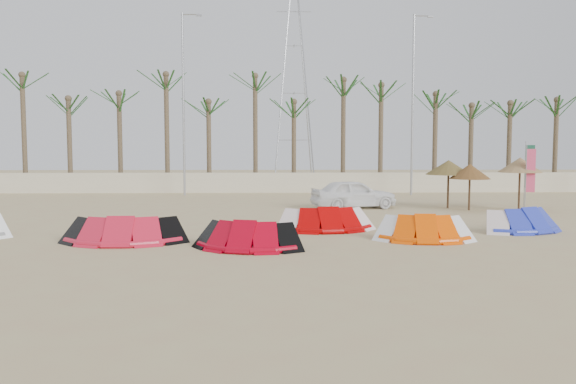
{
  "coord_description": "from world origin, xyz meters",
  "views": [
    {
      "loc": [
        -0.51,
        -14.48,
        2.92
      ],
      "look_at": [
        0.0,
        6.0,
        1.3
      ],
      "focal_mm": 35.0,
      "sensor_mm": 36.0,
      "label": 1
    }
  ],
  "objects_px": {
    "kite_red_left": "(126,228)",
    "kite_blue": "(521,218)",
    "car": "(354,194)",
    "kite_orange": "(422,227)",
    "parasol_right": "(520,165)",
    "parasol_mid": "(470,171)",
    "parasol_left": "(449,167)",
    "kite_red_mid": "(247,233)",
    "kite_red_right": "(326,218)"
  },
  "relations": [
    {
      "from": "kite_red_mid",
      "to": "kite_orange",
      "type": "xyz_separation_m",
      "value": [
        5.49,
        1.3,
        -0.0
      ]
    },
    {
      "from": "kite_red_left",
      "to": "parasol_mid",
      "type": "height_order",
      "value": "parasol_mid"
    },
    {
      "from": "parasol_left",
      "to": "parasol_right",
      "type": "relative_size",
      "value": 0.94
    },
    {
      "from": "kite_blue",
      "to": "parasol_right",
      "type": "xyz_separation_m",
      "value": [
        2.77,
        6.46,
        1.69
      ]
    },
    {
      "from": "kite_red_left",
      "to": "kite_red_mid",
      "type": "height_order",
      "value": "same"
    },
    {
      "from": "kite_orange",
      "to": "kite_red_mid",
      "type": "bearing_deg",
      "value": -166.63
    },
    {
      "from": "kite_blue",
      "to": "parasol_mid",
      "type": "height_order",
      "value": "parasol_mid"
    },
    {
      "from": "kite_red_mid",
      "to": "kite_blue",
      "type": "height_order",
      "value": "same"
    },
    {
      "from": "parasol_left",
      "to": "kite_orange",
      "type": "bearing_deg",
      "value": -111.92
    },
    {
      "from": "kite_red_mid",
      "to": "car",
      "type": "xyz_separation_m",
      "value": [
        4.63,
        10.6,
        0.28
      ]
    },
    {
      "from": "kite_red_mid",
      "to": "kite_orange",
      "type": "height_order",
      "value": "same"
    },
    {
      "from": "kite_blue",
      "to": "kite_red_mid",
      "type": "bearing_deg",
      "value": -161.24
    },
    {
      "from": "kite_red_left",
      "to": "parasol_left",
      "type": "height_order",
      "value": "parasol_left"
    },
    {
      "from": "kite_red_left",
      "to": "parasol_mid",
      "type": "xyz_separation_m",
      "value": [
        13.74,
        8.41,
        1.4
      ]
    },
    {
      "from": "kite_orange",
      "to": "parasol_mid",
      "type": "xyz_separation_m",
      "value": [
        4.42,
        8.29,
        1.4
      ]
    },
    {
      "from": "parasol_mid",
      "to": "parasol_right",
      "type": "xyz_separation_m",
      "value": [
        2.4,
        0.11,
        0.3
      ]
    },
    {
      "from": "car",
      "to": "kite_orange",
      "type": "bearing_deg",
      "value": 171.83
    },
    {
      "from": "parasol_mid",
      "to": "parasol_right",
      "type": "bearing_deg",
      "value": 2.67
    },
    {
      "from": "kite_red_left",
      "to": "kite_blue",
      "type": "xyz_separation_m",
      "value": [
        13.37,
        2.05,
        -0.0
      ]
    },
    {
      "from": "kite_red_right",
      "to": "car",
      "type": "distance_m",
      "value": 7.28
    },
    {
      "from": "kite_red_left",
      "to": "parasol_left",
      "type": "xyz_separation_m",
      "value": [
        13.03,
        9.34,
        1.55
      ]
    },
    {
      "from": "car",
      "to": "kite_red_right",
      "type": "bearing_deg",
      "value": 150.64
    },
    {
      "from": "kite_blue",
      "to": "parasol_right",
      "type": "relative_size",
      "value": 1.47
    },
    {
      "from": "kite_blue",
      "to": "parasol_left",
      "type": "distance_m",
      "value": 7.46
    },
    {
      "from": "kite_red_mid",
      "to": "parasol_mid",
      "type": "bearing_deg",
      "value": 44.06
    },
    {
      "from": "kite_blue",
      "to": "parasol_left",
      "type": "xyz_separation_m",
      "value": [
        -0.34,
        7.29,
        1.55
      ]
    },
    {
      "from": "kite_red_right",
      "to": "kite_red_left",
      "type": "bearing_deg",
      "value": -159.47
    },
    {
      "from": "kite_red_mid",
      "to": "kite_orange",
      "type": "bearing_deg",
      "value": 13.37
    },
    {
      "from": "parasol_right",
      "to": "kite_red_left",
      "type": "bearing_deg",
      "value": -152.18
    },
    {
      "from": "parasol_mid",
      "to": "parasol_right",
      "type": "height_order",
      "value": "parasol_right"
    },
    {
      "from": "parasol_right",
      "to": "parasol_left",
      "type": "bearing_deg",
      "value": 165.22
    },
    {
      "from": "car",
      "to": "parasol_right",
      "type": "bearing_deg",
      "value": -110.11
    },
    {
      "from": "kite_red_left",
      "to": "car",
      "type": "bearing_deg",
      "value": 48.07
    },
    {
      "from": "kite_red_right",
      "to": "parasol_mid",
      "type": "xyz_separation_m",
      "value": [
        7.28,
        5.99,
        1.4
      ]
    },
    {
      "from": "kite_red_right",
      "to": "kite_blue",
      "type": "xyz_separation_m",
      "value": [
        6.91,
        -0.36,
        -0.0
      ]
    },
    {
      "from": "kite_orange",
      "to": "car",
      "type": "distance_m",
      "value": 9.34
    },
    {
      "from": "parasol_right",
      "to": "parasol_mid",
      "type": "bearing_deg",
      "value": -177.33
    },
    {
      "from": "kite_orange",
      "to": "parasol_left",
      "type": "xyz_separation_m",
      "value": [
        3.71,
        9.22,
        1.56
      ]
    },
    {
      "from": "kite_red_mid",
      "to": "kite_red_right",
      "type": "distance_m",
      "value": 4.47
    },
    {
      "from": "kite_orange",
      "to": "kite_blue",
      "type": "bearing_deg",
      "value": 25.54
    },
    {
      "from": "kite_red_right",
      "to": "kite_orange",
      "type": "relative_size",
      "value": 1.14
    },
    {
      "from": "kite_red_left",
      "to": "kite_blue",
      "type": "height_order",
      "value": "same"
    },
    {
      "from": "kite_red_mid",
      "to": "parasol_mid",
      "type": "xyz_separation_m",
      "value": [
        9.91,
        9.59,
        1.4
      ]
    },
    {
      "from": "parasol_left",
      "to": "parasol_mid",
      "type": "distance_m",
      "value": 1.19
    },
    {
      "from": "kite_red_left",
      "to": "kite_red_right",
      "type": "xyz_separation_m",
      "value": [
        6.46,
        2.42,
        -0.0
      ]
    },
    {
      "from": "kite_red_right",
      "to": "kite_orange",
      "type": "bearing_deg",
      "value": -38.9
    },
    {
      "from": "kite_red_mid",
      "to": "kite_blue",
      "type": "xyz_separation_m",
      "value": [
        9.54,
        3.24,
        0.0
      ]
    },
    {
      "from": "kite_red_mid",
      "to": "kite_orange",
      "type": "distance_m",
      "value": 5.64
    },
    {
      "from": "kite_orange",
      "to": "car",
      "type": "height_order",
      "value": "car"
    },
    {
      "from": "kite_red_mid",
      "to": "parasol_left",
      "type": "bearing_deg",
      "value": 48.85
    }
  ]
}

